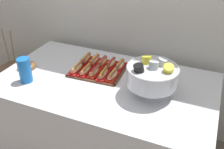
{
  "coord_description": "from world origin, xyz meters",
  "views": [
    {
      "loc": [
        0.69,
        -1.5,
        1.81
      ],
      "look_at": [
        0.05,
        0.01,
        0.82
      ],
      "focal_mm": 41.79,
      "sensor_mm": 36.0,
      "label": 1
    }
  ],
  "objects": [
    {
      "name": "hot_dog_1",
      "position": [
        -0.18,
        0.04,
        0.79
      ],
      "size": [
        0.07,
        0.18,
        0.06
      ],
      "color": "#B21414",
      "rests_on": "serving_tray"
    },
    {
      "name": "hot_dog_8",
      "position": [
        -0.04,
        0.21,
        0.79
      ],
      "size": [
        0.07,
        0.16,
        0.06
      ],
      "color": "red",
      "rests_on": "serving_tray"
    },
    {
      "name": "serving_tray",
      "position": [
        -0.11,
        0.12,
        0.76
      ],
      "size": [
        0.42,
        0.38,
        0.01
      ],
      "color": "#56331E",
      "rests_on": "buffet_table"
    },
    {
      "name": "hot_dog_0",
      "position": [
        -0.26,
        0.03,
        0.79
      ],
      "size": [
        0.07,
        0.18,
        0.06
      ],
      "color": "#B21414",
      "rests_on": "serving_tray"
    },
    {
      "name": "floor_vase",
      "position": [
        -1.13,
        0.29,
        0.23
      ],
      "size": [
        0.55,
        0.55,
        0.89
      ],
      "color": "brown",
      "rests_on": "ground_plane"
    },
    {
      "name": "hot_dog_9",
      "position": [
        0.03,
        0.21,
        0.79
      ],
      "size": [
        0.07,
        0.17,
        0.06
      ],
      "color": "#B21414",
      "rests_on": "serving_tray"
    },
    {
      "name": "cup_stack",
      "position": [
        -0.54,
        -0.23,
        0.85
      ],
      "size": [
        0.09,
        0.09,
        0.19
      ],
      "color": "blue",
      "rests_on": "buffet_table"
    },
    {
      "name": "buffet_table",
      "position": [
        0.0,
        0.0,
        0.4
      ],
      "size": [
        1.63,
        0.93,
        0.75
      ],
      "color": "silver",
      "rests_on": "ground_plane"
    },
    {
      "name": "punch_bowl",
      "position": [
        0.36,
        -0.03,
        0.91
      ],
      "size": [
        0.35,
        0.35,
        0.27
      ],
      "color": "silver",
      "rests_on": "buffet_table"
    },
    {
      "name": "donut",
      "position": [
        -0.67,
        -0.07,
        0.77
      ],
      "size": [
        0.15,
        0.15,
        0.04
      ],
      "color": "brown",
      "rests_on": "buffet_table"
    },
    {
      "name": "hot_dog_5",
      "position": [
        -0.27,
        0.2,
        0.79
      ],
      "size": [
        0.07,
        0.18,
        0.06
      ],
      "color": "#B21414",
      "rests_on": "serving_tray"
    },
    {
      "name": "hot_dog_7",
      "position": [
        -0.12,
        0.21,
        0.79
      ],
      "size": [
        0.07,
        0.16,
        0.06
      ],
      "color": "red",
      "rests_on": "serving_tray"
    },
    {
      "name": "hot_dog_3",
      "position": [
        -0.03,
        0.05,
        0.79
      ],
      "size": [
        0.08,
        0.18,
        0.06
      ],
      "color": "red",
      "rests_on": "serving_tray"
    },
    {
      "name": "hot_dog_6",
      "position": [
        -0.19,
        0.2,
        0.79
      ],
      "size": [
        0.07,
        0.17,
        0.06
      ],
      "color": "#B21414",
      "rests_on": "serving_tray"
    },
    {
      "name": "hot_dog_4",
      "position": [
        0.04,
        0.05,
        0.79
      ],
      "size": [
        0.07,
        0.16,
        0.06
      ],
      "color": "red",
      "rests_on": "serving_tray"
    },
    {
      "name": "hot_dog_2",
      "position": [
        -0.11,
        0.04,
        0.79
      ],
      "size": [
        0.06,
        0.16,
        0.06
      ],
      "color": "red",
      "rests_on": "serving_tray"
    }
  ]
}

